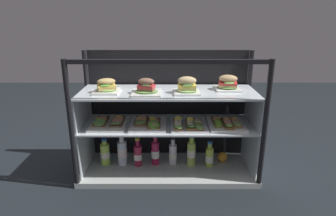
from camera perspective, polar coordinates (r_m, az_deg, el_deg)
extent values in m
cube|color=black|center=(2.26, 0.00, -12.64)|extent=(6.00, 6.00, 0.02)
cube|color=#B7BEB8|center=(2.24, 0.00, -11.97)|extent=(1.28, 0.47, 0.04)
cylinder|color=black|center=(1.96, -18.62, -3.77)|extent=(0.03, 0.03, 0.89)
cylinder|color=black|center=(1.96, 18.62, -3.78)|extent=(0.03, 0.03, 0.89)
cylinder|color=black|center=(2.35, -15.38, 0.15)|extent=(0.03, 0.03, 0.89)
cylinder|color=black|center=(2.35, 15.40, 0.14)|extent=(0.03, 0.03, 0.89)
cube|color=black|center=(1.74, -0.01, 9.15)|extent=(1.25, 0.03, 0.03)
cube|color=black|center=(2.27, 0.01, 0.74)|extent=(1.21, 0.01, 0.85)
cube|color=silver|center=(2.24, -15.80, -7.34)|extent=(0.01, 0.40, 0.34)
cube|color=silver|center=(2.24, 15.80, -7.35)|extent=(0.01, 0.40, 0.34)
cube|color=silver|center=(2.08, 0.00, -3.32)|extent=(1.23, 0.42, 0.01)
cube|color=silver|center=(2.13, -16.47, -0.15)|extent=(0.01, 0.40, 0.23)
cube|color=silver|center=(2.13, 16.47, -0.16)|extent=(0.01, 0.40, 0.23)
cube|color=silver|center=(2.01, 0.00, 3.13)|extent=(1.23, 0.42, 0.01)
cube|color=white|center=(2.02, -12.01, 3.23)|extent=(0.17, 0.17, 0.02)
ellipsoid|color=#8CCB5A|center=(2.02, -12.03, 3.62)|extent=(0.14, 0.12, 0.01)
cube|color=#DCB46A|center=(2.02, -12.05, 3.89)|extent=(0.14, 0.12, 0.02)
cube|color=#EAC857|center=(2.01, -12.08, 4.34)|extent=(0.14, 0.12, 0.01)
ellipsoid|color=#61B13E|center=(1.97, -12.32, 4.39)|extent=(0.08, 0.05, 0.01)
ellipsoid|color=tan|center=(2.00, -12.14, 5.15)|extent=(0.15, 0.12, 0.04)
cube|color=white|center=(1.95, -4.28, 3.02)|extent=(0.20, 0.20, 0.01)
ellipsoid|color=#679A48|center=(1.95, -4.29, 3.38)|extent=(0.15, 0.13, 0.01)
cube|color=#8E624B|center=(1.95, -4.30, 3.70)|extent=(0.12, 0.09, 0.02)
cube|color=#D0383A|center=(1.94, -4.32, 4.28)|extent=(0.12, 0.10, 0.02)
ellipsoid|color=#618748|center=(1.91, -4.39, 4.48)|extent=(0.07, 0.04, 0.02)
ellipsoid|color=brown|center=(1.94, -4.34, 5.25)|extent=(0.13, 0.10, 0.05)
cube|color=white|center=(1.97, 3.74, 3.16)|extent=(0.17, 0.17, 0.01)
ellipsoid|color=#95D36B|center=(1.96, 3.75, 3.53)|extent=(0.14, 0.12, 0.01)
cube|color=#E5C587|center=(1.96, 3.76, 3.85)|extent=(0.12, 0.08, 0.02)
cube|color=#DEC64D|center=(1.96, 3.77, 4.38)|extent=(0.13, 0.08, 0.02)
ellipsoid|color=#57974C|center=(1.92, 3.84, 4.51)|extent=(0.07, 0.03, 0.01)
ellipsoid|color=tan|center=(1.95, 3.79, 5.43)|extent=(0.13, 0.08, 0.06)
cube|color=white|center=(2.09, 11.69, 3.71)|extent=(0.17, 0.17, 0.01)
ellipsoid|color=#75AF4F|center=(2.09, 11.72, 4.13)|extent=(0.14, 0.12, 0.02)
cube|color=tan|center=(2.09, 11.74, 4.40)|extent=(0.13, 0.10, 0.02)
cube|color=red|center=(2.08, 11.77, 4.81)|extent=(0.14, 0.11, 0.01)
ellipsoid|color=#7FA853|center=(2.04, 12.00, 4.87)|extent=(0.08, 0.04, 0.02)
ellipsoid|color=tan|center=(2.08, 11.83, 5.72)|extent=(0.14, 0.11, 0.05)
cube|color=white|center=(2.10, -11.59, -3.14)|extent=(0.25, 0.29, 0.02)
cube|color=brown|center=(2.12, -13.07, -2.54)|extent=(0.09, 0.19, 0.01)
ellipsoid|color=#69A752|center=(2.06, -13.44, -2.76)|extent=(0.08, 0.10, 0.04)
ellipsoid|color=#F1A187|center=(2.12, -13.10, -2.19)|extent=(0.07, 0.15, 0.01)
cylinder|color=yellow|center=(2.11, -13.52, -2.04)|extent=(0.06, 0.06, 0.02)
cube|color=brown|center=(2.10, -9.92, -2.59)|extent=(0.09, 0.22, 0.01)
ellipsoid|color=#759B52|center=(2.03, -10.24, -2.94)|extent=(0.10, 0.13, 0.04)
ellipsoid|color=#F29A83|center=(2.10, -9.93, -2.24)|extent=(0.07, 0.18, 0.02)
cylinder|color=#FED949|center=(2.12, -9.82, -1.70)|extent=(0.06, 0.06, 0.03)
cube|color=white|center=(2.06, -3.94, -3.24)|extent=(0.25, 0.29, 0.02)
cube|color=brown|center=(2.08, -5.32, -2.56)|extent=(0.09, 0.19, 0.02)
ellipsoid|color=#66894B|center=(2.02, -5.47, -2.77)|extent=(0.08, 0.10, 0.02)
ellipsoid|color=#F39E7C|center=(2.08, -5.33, -2.17)|extent=(0.07, 0.15, 0.01)
cylinder|color=yellow|center=(2.05, -5.75, -2.18)|extent=(0.05, 0.05, 0.02)
cube|color=brown|center=(2.04, -2.77, -3.01)|extent=(0.09, 0.20, 0.01)
ellipsoid|color=#6AAE3A|center=(1.98, -2.86, -3.29)|extent=(0.09, 0.11, 0.04)
ellipsoid|color=#ED997E|center=(2.03, -2.78, -2.62)|extent=(0.07, 0.16, 0.02)
cylinder|color=yellow|center=(2.05, -3.10, -2.11)|extent=(0.06, 0.06, 0.02)
cube|color=white|center=(2.05, 4.10, -3.34)|extent=(0.25, 0.29, 0.01)
cube|color=brown|center=(2.02, 1.96, -3.28)|extent=(0.06, 0.22, 0.02)
ellipsoid|color=#85C559|center=(1.95, 2.02, -3.61)|extent=(0.08, 0.12, 0.03)
ellipsoid|color=#F7E9CA|center=(2.01, 1.96, -2.81)|extent=(0.05, 0.18, 0.02)
cylinder|color=#EEDD47|center=(2.04, 2.04, -2.15)|extent=(0.06, 0.06, 0.03)
cube|color=brown|center=(2.02, 4.39, -3.28)|extent=(0.06, 0.20, 0.01)
ellipsoid|color=#529149|center=(1.96, 4.53, -3.57)|extent=(0.07, 0.11, 0.04)
ellipsoid|color=#EEEDCC|center=(2.02, 4.40, -2.86)|extent=(0.05, 0.16, 0.02)
cylinder|color=#F6DD4B|center=(2.03, 4.40, -2.37)|extent=(0.05, 0.05, 0.03)
cube|color=brown|center=(2.03, 5.94, -3.18)|extent=(0.06, 0.22, 0.02)
ellipsoid|color=#668E48|center=(1.97, 6.14, -3.50)|extent=(0.07, 0.12, 0.03)
ellipsoid|color=silver|center=(2.03, 5.95, -2.79)|extent=(0.05, 0.18, 0.01)
cylinder|color=yellow|center=(2.00, 6.02, -2.83)|extent=(0.07, 0.07, 0.03)
cube|color=white|center=(2.09, 11.39, -3.16)|extent=(0.25, 0.29, 0.02)
cube|color=brown|center=(2.09, 9.61, -2.65)|extent=(0.06, 0.21, 0.01)
ellipsoid|color=#7BB138|center=(2.03, 9.91, -2.98)|extent=(0.06, 0.11, 0.04)
ellipsoid|color=#EA967E|center=(2.09, 9.63, -2.31)|extent=(0.05, 0.17, 0.01)
cylinder|color=yellow|center=(2.09, 9.87, -2.03)|extent=(0.06, 0.06, 0.03)
cube|color=brown|center=(2.07, 11.65, -3.00)|extent=(0.06, 0.21, 0.01)
ellipsoid|color=#83C959|center=(2.00, 12.01, -3.29)|extent=(0.08, 0.12, 0.04)
ellipsoid|color=pink|center=(2.06, 11.68, -2.56)|extent=(0.05, 0.17, 0.02)
cylinder|color=#FDD64C|center=(2.08, 11.75, -2.02)|extent=(0.05, 0.05, 0.02)
cube|color=brown|center=(2.10, 13.10, -2.79)|extent=(0.06, 0.20, 0.02)
ellipsoid|color=#98B35C|center=(2.04, 13.48, -3.02)|extent=(0.05, 0.10, 0.02)
ellipsoid|color=#E39980|center=(2.09, 13.13, -2.44)|extent=(0.05, 0.16, 0.01)
cylinder|color=yellow|center=(2.11, 12.95, -1.94)|extent=(0.06, 0.06, 0.02)
cylinder|color=#AED94F|center=(2.28, -12.33, -8.94)|extent=(0.07, 0.07, 0.17)
cylinder|color=silver|center=(2.28, -12.33, -8.96)|extent=(0.07, 0.07, 0.05)
cylinder|color=#B3D94C|center=(2.24, -12.50, -6.68)|extent=(0.03, 0.03, 0.03)
cylinder|color=#356BB8|center=(2.23, -12.54, -6.20)|extent=(0.04, 0.04, 0.01)
cylinder|color=white|center=(2.25, -9.04, -8.84)|extent=(0.07, 0.07, 0.18)
cylinder|color=white|center=(2.25, -9.04, -8.69)|extent=(0.07, 0.07, 0.07)
cylinder|color=white|center=(2.20, -9.18, -6.14)|extent=(0.03, 0.03, 0.05)
cylinder|color=gold|center=(2.19, -9.22, -5.43)|extent=(0.04, 0.04, 0.01)
cylinder|color=maroon|center=(2.22, -5.97, -9.36)|extent=(0.06, 0.06, 0.16)
cylinder|color=silver|center=(2.23, -5.97, -9.53)|extent=(0.06, 0.06, 0.05)
cylinder|color=#931A46|center=(2.18, -6.06, -6.92)|extent=(0.03, 0.03, 0.05)
cylinder|color=gold|center=(2.17, -6.09, -6.15)|extent=(0.03, 0.03, 0.02)
cylinder|color=#A01A40|center=(2.23, -2.53, -8.89)|extent=(0.06, 0.06, 0.18)
cylinder|color=white|center=(2.23, -2.52, -9.07)|extent=(0.06, 0.06, 0.06)
cylinder|color=#9A2941|center=(2.18, -2.57, -6.24)|extent=(0.03, 0.03, 0.04)
cylinder|color=#306FB1|center=(2.17, -2.58, -5.58)|extent=(0.03, 0.03, 0.01)
cylinder|color=white|center=(2.24, 0.98, -9.13)|extent=(0.06, 0.06, 0.15)
cylinder|color=white|center=(2.25, 0.97, -9.39)|extent=(0.06, 0.06, 0.05)
cylinder|color=silver|center=(2.20, 0.99, -6.78)|extent=(0.03, 0.03, 0.05)
cylinder|color=black|center=(2.18, 0.99, -6.03)|extent=(0.03, 0.03, 0.01)
cylinder|color=#B1CC56|center=(2.21, 4.62, -9.11)|extent=(0.06, 0.06, 0.19)
cylinder|color=white|center=(2.21, 4.63, -8.91)|extent=(0.06, 0.06, 0.06)
cylinder|color=#B5DA48|center=(2.16, 4.70, -6.36)|extent=(0.04, 0.04, 0.05)
cylinder|color=#2C6CB4|center=(2.15, 4.72, -5.60)|extent=(0.04, 0.04, 0.01)
cylinder|color=#B1D045|center=(2.23, 8.19, -9.55)|extent=(0.06, 0.06, 0.15)
cylinder|color=white|center=(2.24, 8.17, -9.91)|extent=(0.06, 0.06, 0.06)
cylinder|color=#B4CE4A|center=(2.19, 8.30, -7.43)|extent=(0.03, 0.03, 0.04)
cylinder|color=teal|center=(2.18, 8.33, -6.81)|extent=(0.04, 0.04, 0.01)
sphere|color=orange|center=(2.32, 10.69, -9.51)|extent=(0.08, 0.08, 0.08)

